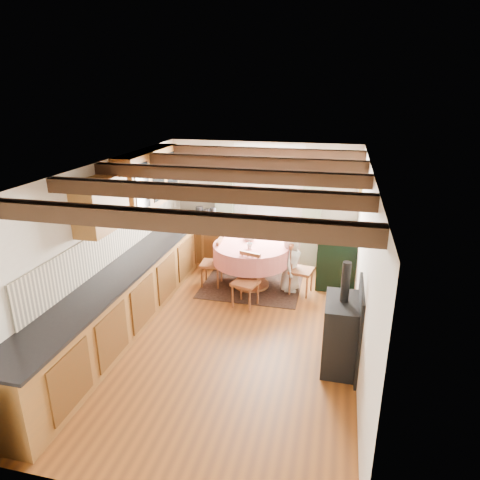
% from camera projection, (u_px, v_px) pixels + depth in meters
% --- Properties ---
extents(floor, '(3.60, 5.50, 0.00)m').
position_uv_depth(floor, '(227.00, 333.00, 6.24)').
color(floor, '#914D1A').
rests_on(floor, ground).
extents(ceiling, '(3.60, 5.50, 0.00)m').
position_uv_depth(ceiling, '(226.00, 168.00, 5.43)').
color(ceiling, white).
rests_on(ceiling, ground).
extents(wall_back, '(3.60, 0.00, 2.40)m').
position_uv_depth(wall_back, '(263.00, 205.00, 8.35)').
color(wall_back, silver).
rests_on(wall_back, ground).
extents(wall_front, '(3.60, 0.00, 2.40)m').
position_uv_depth(wall_front, '(135.00, 385.00, 3.32)').
color(wall_front, silver).
rests_on(wall_front, ground).
extents(wall_left, '(0.00, 5.50, 2.40)m').
position_uv_depth(wall_left, '(106.00, 245.00, 6.22)').
color(wall_left, silver).
rests_on(wall_left, ground).
extents(wall_right, '(0.00, 5.50, 2.40)m').
position_uv_depth(wall_right, '(364.00, 268.00, 5.45)').
color(wall_right, silver).
rests_on(wall_right, ground).
extents(beam_a, '(3.60, 0.16, 0.16)m').
position_uv_depth(beam_a, '(164.00, 220.00, 3.63)').
color(beam_a, '#301D11').
rests_on(beam_a, ceiling).
extents(beam_b, '(3.60, 0.16, 0.16)m').
position_uv_depth(beam_b, '(201.00, 193.00, 4.54)').
color(beam_b, '#301D11').
rests_on(beam_b, ceiling).
extents(beam_c, '(3.60, 0.16, 0.16)m').
position_uv_depth(beam_c, '(226.00, 175.00, 5.46)').
color(beam_c, '#301D11').
rests_on(beam_c, ceiling).
extents(beam_d, '(3.60, 0.16, 0.16)m').
position_uv_depth(beam_d, '(243.00, 162.00, 6.38)').
color(beam_d, '#301D11').
rests_on(beam_d, ceiling).
extents(beam_e, '(3.60, 0.16, 0.16)m').
position_uv_depth(beam_e, '(256.00, 152.00, 7.29)').
color(beam_e, '#301D11').
rests_on(beam_e, ceiling).
extents(splash_left, '(0.02, 4.50, 0.55)m').
position_uv_depth(splash_left, '(118.00, 239.00, 6.49)').
color(splash_left, beige).
rests_on(splash_left, wall_left).
extents(splash_back, '(1.40, 0.02, 0.55)m').
position_uv_depth(splash_back, '(213.00, 202.00, 8.55)').
color(splash_back, beige).
rests_on(splash_back, wall_back).
extents(base_cabinet_left, '(0.60, 5.30, 0.88)m').
position_uv_depth(base_cabinet_left, '(130.00, 295.00, 6.42)').
color(base_cabinet_left, '#92561E').
rests_on(base_cabinet_left, floor).
extents(base_cabinet_back, '(1.30, 0.60, 0.88)m').
position_uv_depth(base_cabinet_back, '(208.00, 242.00, 8.56)').
color(base_cabinet_back, '#92561E').
rests_on(base_cabinet_back, floor).
extents(worktop_left, '(0.64, 5.30, 0.04)m').
position_uv_depth(worktop_left, '(128.00, 266.00, 6.26)').
color(worktop_left, black).
rests_on(worktop_left, base_cabinet_left).
extents(worktop_back, '(1.30, 0.64, 0.04)m').
position_uv_depth(worktop_back, '(207.00, 220.00, 8.39)').
color(worktop_back, black).
rests_on(worktop_back, base_cabinet_back).
extents(wall_cabinet_glass, '(0.34, 1.80, 0.90)m').
position_uv_depth(wall_cabinet_glass, '(149.00, 178.00, 7.03)').
color(wall_cabinet_glass, '#92561E').
rests_on(wall_cabinet_glass, wall_left).
extents(wall_cabinet_solid, '(0.34, 0.90, 0.70)m').
position_uv_depth(wall_cabinet_solid, '(101.00, 204.00, 5.67)').
color(wall_cabinet_solid, '#92561E').
rests_on(wall_cabinet_solid, wall_left).
extents(window_frame, '(1.34, 0.03, 1.54)m').
position_uv_depth(window_frame, '(268.00, 185.00, 8.18)').
color(window_frame, white).
rests_on(window_frame, wall_back).
extents(window_pane, '(1.20, 0.01, 1.40)m').
position_uv_depth(window_pane, '(268.00, 185.00, 8.19)').
color(window_pane, white).
rests_on(window_pane, wall_back).
extents(curtain_left, '(0.35, 0.10, 2.10)m').
position_uv_depth(curtain_left, '(224.00, 208.00, 8.46)').
color(curtain_left, '#9BB888').
rests_on(curtain_left, wall_back).
extents(curtain_right, '(0.35, 0.10, 2.10)m').
position_uv_depth(curtain_right, '(312.00, 214.00, 8.09)').
color(curtain_right, '#9BB888').
rests_on(curtain_right, wall_back).
extents(curtain_rod, '(2.00, 0.03, 0.03)m').
position_uv_depth(curtain_rod, '(268.00, 154.00, 7.90)').
color(curtain_rod, black).
rests_on(curtain_rod, wall_back).
extents(wall_picture, '(0.04, 0.50, 0.60)m').
position_uv_depth(wall_picture, '(360.00, 189.00, 7.39)').
color(wall_picture, gold).
rests_on(wall_picture, wall_right).
extents(wall_plate, '(0.30, 0.02, 0.30)m').
position_uv_depth(wall_plate, '(319.00, 182.00, 7.93)').
color(wall_plate, silver).
rests_on(wall_plate, wall_back).
extents(rug, '(1.72, 1.34, 0.01)m').
position_uv_depth(rug, '(251.00, 286.00, 7.67)').
color(rug, black).
rests_on(rug, floor).
extents(dining_table, '(1.33, 1.33, 0.80)m').
position_uv_depth(dining_table, '(251.00, 266.00, 7.53)').
color(dining_table, '#DE6E5C').
rests_on(dining_table, floor).
extents(chair_near, '(0.47, 0.49, 0.89)m').
position_uv_depth(chair_near, '(245.00, 281.00, 6.85)').
color(chair_near, brown).
rests_on(chair_near, floor).
extents(chair_left, '(0.42, 0.40, 0.89)m').
position_uv_depth(chair_left, '(211.00, 262.00, 7.59)').
color(chair_left, brown).
rests_on(chair_left, floor).
extents(chair_right, '(0.47, 0.45, 0.91)m').
position_uv_depth(chair_right, '(301.00, 269.00, 7.29)').
color(chair_right, brown).
rests_on(chair_right, floor).
extents(aga_range, '(0.67, 1.03, 0.95)m').
position_uv_depth(aga_range, '(337.00, 257.00, 7.75)').
color(aga_range, black).
rests_on(aga_range, floor).
extents(cast_iron_stove, '(0.43, 0.72, 1.43)m').
position_uv_depth(cast_iron_stove, '(343.00, 316.00, 5.28)').
color(cast_iron_stove, black).
rests_on(cast_iron_stove, floor).
extents(child_far, '(0.41, 0.28, 1.12)m').
position_uv_depth(child_far, '(263.00, 244.00, 8.12)').
color(child_far, '#2A384A').
rests_on(child_far, floor).
extents(child_right, '(0.37, 0.54, 1.07)m').
position_uv_depth(child_right, '(290.00, 262.00, 7.37)').
color(child_right, beige).
rests_on(child_right, floor).
extents(bowl_a, '(0.22, 0.22, 0.05)m').
position_uv_depth(bowl_a, '(245.00, 235.00, 7.80)').
color(bowl_a, silver).
rests_on(bowl_a, dining_table).
extents(bowl_b, '(0.26, 0.26, 0.07)m').
position_uv_depth(bowl_b, '(249.00, 238.00, 7.60)').
color(bowl_b, silver).
rests_on(bowl_b, dining_table).
extents(cup, '(0.14, 0.14, 0.09)m').
position_uv_depth(cup, '(250.00, 246.00, 7.21)').
color(cup, silver).
rests_on(cup, dining_table).
extents(canister_tall, '(0.14, 0.14, 0.24)m').
position_uv_depth(canister_tall, '(199.00, 213.00, 8.40)').
color(canister_tall, '#262628').
rests_on(canister_tall, worktop_back).
extents(canister_wide, '(0.17, 0.17, 0.18)m').
position_uv_depth(canister_wide, '(207.00, 214.00, 8.40)').
color(canister_wide, '#262628').
rests_on(canister_wide, worktop_back).
extents(canister_slim, '(0.10, 0.10, 0.27)m').
position_uv_depth(canister_slim, '(213.00, 215.00, 8.20)').
color(canister_slim, '#262628').
rests_on(canister_slim, worktop_back).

